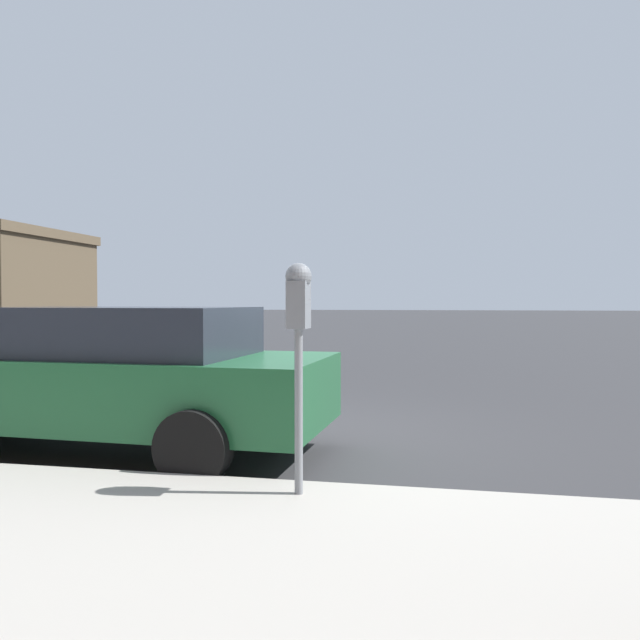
% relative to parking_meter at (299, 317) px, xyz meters
% --- Properties ---
extents(ground_plane, '(220.00, 220.00, 0.00)m').
position_rel_parking_meter_xyz_m(ground_plane, '(2.52, 0.79, -1.41)').
color(ground_plane, '#333335').
extents(parking_meter, '(0.21, 0.19, 1.66)m').
position_rel_parking_meter_xyz_m(parking_meter, '(0.00, 0.00, 0.00)').
color(parking_meter, gray).
rests_on(parking_meter, sidewalk).
extents(car_green, '(2.14, 4.66, 1.47)m').
position_rel_parking_meter_xyz_m(car_green, '(1.38, 2.34, -0.63)').
color(car_green, '#1E5B33').
rests_on(car_green, ground_plane).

